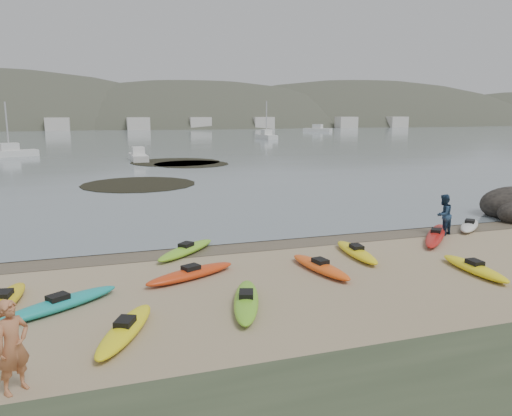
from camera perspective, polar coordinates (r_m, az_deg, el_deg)
name	(u,v)px	position (r m, az deg, el deg)	size (l,w,h in m)	color
ground	(256,242)	(21.34, 0.00, -3.96)	(600.00, 600.00, 0.00)	tan
wet_sand	(258,244)	(21.07, 0.25, -4.15)	(60.00, 60.00, 0.00)	brown
water	(102,122)	(319.72, -17.23, 9.38)	(1200.00, 1200.00, 0.00)	slate
kayaks	(286,267)	(17.53, 3.48, -6.72)	(21.48, 9.86, 0.34)	#82CF29
person_west	(13,346)	(11.18, -26.04, -14.02)	(0.70, 0.46, 1.91)	#C4794E
person_east	(443,215)	(23.99, 20.63, -0.73)	(0.90, 0.70, 1.86)	navy
kelp_mats	(171,168)	(50.30, -9.67, 4.49)	(15.11, 25.87, 0.04)	black
moored_boats	(158,137)	(107.13, -11.13, 8.02)	(94.11, 81.24, 1.29)	silver
far_hills	(203,163)	(219.48, -6.03, 5.18)	(550.00, 135.00, 80.00)	#384235
far_town	(132,124)	(165.11, -14.01, 9.32)	(199.00, 5.00, 4.00)	beige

